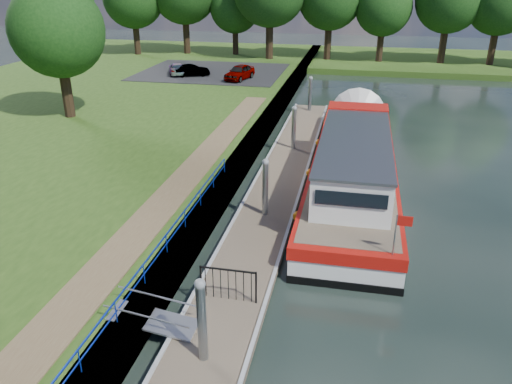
% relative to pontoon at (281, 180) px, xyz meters
% --- Properties ---
extents(ground, '(160.00, 160.00, 0.00)m').
position_rel_pontoon_xyz_m(ground, '(0.00, -13.00, -0.18)').
color(ground, black).
rests_on(ground, ground).
extents(bank_edge, '(1.10, 90.00, 0.78)m').
position_rel_pontoon_xyz_m(bank_edge, '(-2.55, 2.00, 0.20)').
color(bank_edge, '#473D2D').
rests_on(bank_edge, ground).
extents(far_bank, '(60.00, 18.00, 0.60)m').
position_rel_pontoon_xyz_m(far_bank, '(12.00, 39.00, 0.12)').
color(far_bank, '#284614').
rests_on(far_bank, ground).
extents(footpath, '(1.60, 40.00, 0.05)m').
position_rel_pontoon_xyz_m(footpath, '(-4.40, -5.00, 0.62)').
color(footpath, brown).
rests_on(footpath, riverbank).
extents(carpark, '(14.00, 12.00, 0.06)m').
position_rel_pontoon_xyz_m(carpark, '(-11.00, 25.00, 0.62)').
color(carpark, black).
rests_on(carpark, riverbank).
extents(blue_fence, '(0.04, 18.04, 0.72)m').
position_rel_pontoon_xyz_m(blue_fence, '(-2.75, -10.00, 1.13)').
color(blue_fence, '#0C2DBF').
rests_on(blue_fence, riverbank).
extents(pontoon, '(2.50, 30.00, 0.56)m').
position_rel_pontoon_xyz_m(pontoon, '(0.00, 0.00, 0.00)').
color(pontoon, brown).
rests_on(pontoon, ground).
extents(mooring_piles, '(0.30, 27.30, 3.55)m').
position_rel_pontoon_xyz_m(mooring_piles, '(0.00, 0.00, 1.10)').
color(mooring_piles, gray).
rests_on(mooring_piles, ground).
extents(gangway, '(2.58, 1.00, 0.92)m').
position_rel_pontoon_xyz_m(gangway, '(-1.85, -12.50, 0.44)').
color(gangway, '#A5A8AD').
rests_on(gangway, ground).
extents(gate_panel, '(1.85, 0.05, 1.15)m').
position_rel_pontoon_xyz_m(gate_panel, '(-0.00, -10.80, 0.97)').
color(gate_panel, black).
rests_on(gate_panel, ground).
extents(barge, '(4.36, 21.15, 4.78)m').
position_rel_pontoon_xyz_m(barge, '(3.60, 1.48, 0.90)').
color(barge, black).
rests_on(barge, ground).
extents(bank_tree_a, '(6.12, 6.12, 9.72)m').
position_rel_pontoon_xyz_m(bank_tree_a, '(-15.99, 7.08, 6.84)').
color(bank_tree_a, '#332316').
rests_on(bank_tree_a, riverbank).
extents(car_a, '(2.47, 4.20, 1.34)m').
position_rel_pontoon_xyz_m(car_a, '(-7.37, 21.66, 1.32)').
color(car_a, '#999999').
rests_on(car_a, carpark).
extents(car_b, '(3.47, 2.41, 1.08)m').
position_rel_pontoon_xyz_m(car_b, '(-12.17, 22.30, 1.19)').
color(car_b, '#999999').
rests_on(car_b, carpark).
extents(car_c, '(2.77, 3.98, 1.07)m').
position_rel_pontoon_xyz_m(car_c, '(-13.89, 22.87, 1.19)').
color(car_c, '#999999').
rests_on(car_c, carpark).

